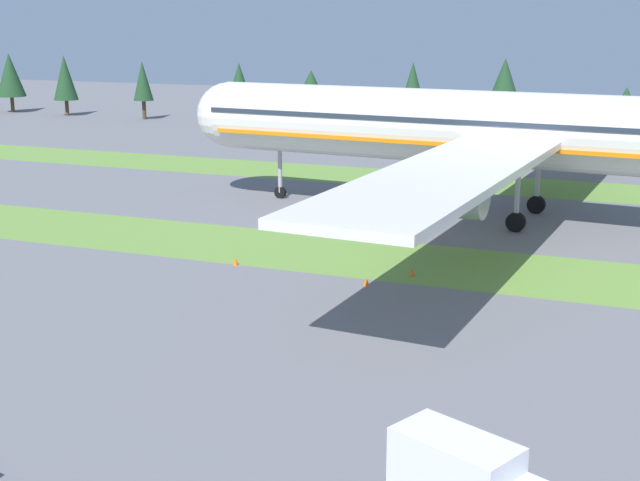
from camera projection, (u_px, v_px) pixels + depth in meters
grass_strip_near at (332, 254)px, 68.76m from camera, size 320.00×11.16×0.01m
grass_strip_far at (438, 181)px, 99.72m from camera, size 320.00×11.16×0.01m
airliner at (505, 129)px, 78.47m from camera, size 64.60×79.59×23.19m
taxiway_marker_0 at (235, 261)px, 65.57m from camera, size 0.44×0.44×0.67m
taxiway_marker_2 at (366, 281)px, 60.61m from camera, size 0.44×0.44×0.57m
taxiway_marker_3 at (412, 272)px, 62.74m from camera, size 0.44×0.44×0.61m
distant_tree_line at (493, 92)px, 138.02m from camera, size 198.92×9.49×11.94m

